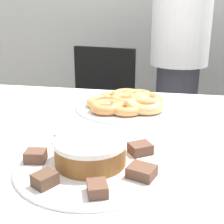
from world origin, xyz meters
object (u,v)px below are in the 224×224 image
person_standing (179,52)px  office_chair_left (96,127)px  plate_cake (91,164)px  frosted_cake (90,151)px  plate_donuts (126,106)px

person_standing → office_chair_left: person_standing is taller
person_standing → plate_cake: (-0.21, -1.15, -0.11)m
office_chair_left → plate_cake: 1.18m
office_chair_left → frosted_cake: bearing=-66.6°
plate_cake → person_standing: bearing=79.6°
person_standing → frosted_cake: bearing=-100.4°
plate_donuts → frosted_cake: bearing=-91.8°
office_chair_left → frosted_cake: (0.26, -1.09, 0.39)m
office_chair_left → plate_cake: (0.26, -1.09, 0.35)m
person_standing → office_chair_left: bearing=-172.9°
person_standing → plate_cake: 1.17m
office_chair_left → plate_cake: bearing=-66.6°
office_chair_left → plate_donuts: size_ratio=2.42×
frosted_cake → office_chair_left: bearing=103.5°
person_standing → plate_donuts: 0.73m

